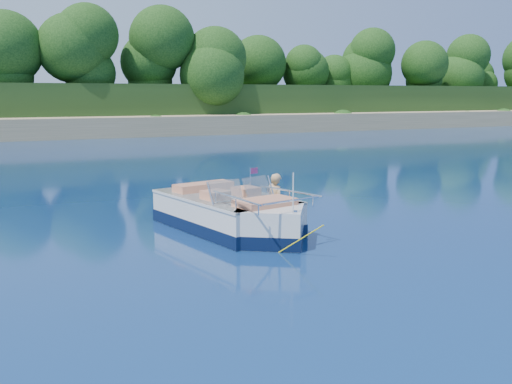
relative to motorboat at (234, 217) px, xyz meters
The scene contains 6 objects.
ground 4.12m from the motorboat, 99.18° to the right, with size 160.00×160.00×0.00m, color #0A1C4C.
shoreline 59.73m from the motorboat, 90.63° to the left, with size 170.00×59.00×6.00m.
treeline 37.33m from the motorboat, 90.95° to the left, with size 150.00×7.12×8.19m.
motorboat is the anchor object (origin of this frame).
tow_tube 2.23m from the motorboat, 40.83° to the left, with size 1.62×1.62×0.36m.
boy 2.22m from the motorboat, 39.10° to the left, with size 0.57×0.38×1.58m, color tan.
Camera 1 is at (-4.28, -8.07, 3.20)m, focal length 40.00 mm.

